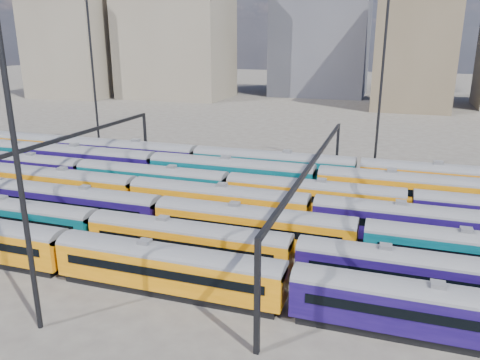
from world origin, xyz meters
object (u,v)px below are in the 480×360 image
(rake_2, at_px, (159,211))
(rake_0, at_px, (289,283))
(rake_1, at_px, (188,238))
(mast_2, at_px, (12,128))

(rake_2, bearing_deg, rake_0, -32.86)
(rake_0, xyz_separation_m, rake_1, (-10.11, 5.00, -0.02))
(rake_0, bearing_deg, rake_1, 153.69)
(rake_0, distance_m, rake_2, 18.43)
(rake_1, distance_m, rake_2, 7.34)
(rake_0, height_order, rake_2, rake_2)
(rake_1, xyz_separation_m, mast_2, (-5.82, -12.00, 11.53))
(mast_2, bearing_deg, rake_0, 23.73)
(rake_0, bearing_deg, rake_2, 147.14)
(rake_0, height_order, rake_1, rake_0)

